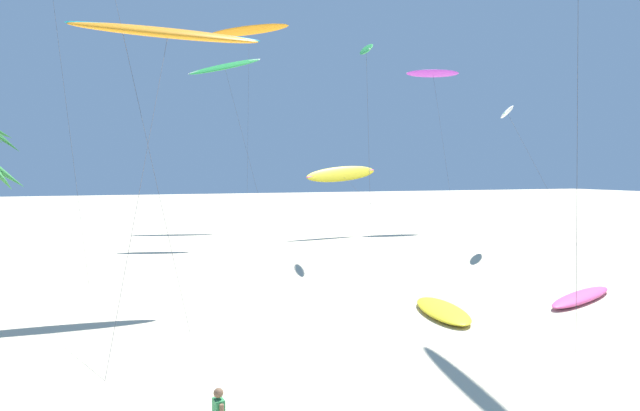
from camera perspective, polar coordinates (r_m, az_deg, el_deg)
The scene contains 9 objects.
flying_kite_0 at distance 43.66m, azimuth 19.69°, elevation 9.56°, with size 4.54×11.25×11.84m.
flying_kite_1 at distance 61.54m, azimuth -7.71°, elevation 18.34°, with size 8.86×3.43×23.08m.
flying_kite_3 at distance 46.83m, azimuth -10.32°, elevation 14.62°, with size 6.16×4.85×16.31m.
flying_kite_4 at distance 50.46m, azimuth 2.34°, elevation 3.46°, with size 7.91×10.57×7.16m.
flying_kite_5 at distance 26.39m, azimuth -16.21°, elevation 17.56°, with size 8.69×9.90×13.12m.
flying_kite_8 at distance 58.94m, azimuth 12.18°, elevation 13.85°, with size 6.31×9.87×17.28m.
flying_kite_9 at distance 39.24m, azimuth 5.04°, elevation 16.53°, with size 3.87×9.16×15.95m.
grounded_kite_0 at distance 28.52m, azimuth 26.53°, elevation -8.86°, with size 6.06×3.37×0.40m.
grounded_kite_2 at distance 23.84m, azimuth 13.17°, elevation -11.02°, with size 2.72×4.91×0.37m.
Camera 1 is at (-8.02, -2.09, 6.18)m, focal length 29.45 mm.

